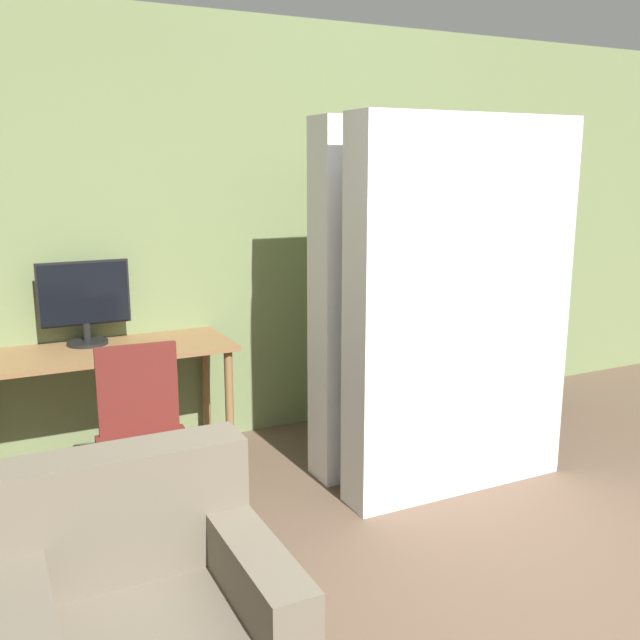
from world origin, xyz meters
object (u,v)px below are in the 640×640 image
(bookshelf, at_px, (487,302))
(armchair, at_px, (143,631))
(mattress_near, at_px, (462,309))
(mattress_far, at_px, (418,297))
(office_chair, at_px, (146,460))
(monitor, at_px, (85,300))

(bookshelf, distance_m, armchair, 3.84)
(mattress_near, xyz_separation_m, mattress_far, (0.00, 0.41, -0.00))
(office_chair, bearing_deg, armchair, -103.34)
(office_chair, height_order, bookshelf, bookshelf)
(office_chair, height_order, mattress_far, mattress_far)
(monitor, relative_size, mattress_far, 0.25)
(armchair, bearing_deg, mattress_far, 35.15)
(monitor, relative_size, mattress_near, 0.25)
(bookshelf, distance_m, mattress_far, 1.43)
(monitor, xyz_separation_m, bookshelf, (2.96, 0.01, -0.27))
(monitor, distance_m, armchair, 2.27)
(monitor, distance_m, mattress_far, 1.94)
(armchair, bearing_deg, bookshelf, 34.59)
(bookshelf, height_order, mattress_near, mattress_near)
(mattress_near, relative_size, mattress_far, 1.00)
(bookshelf, relative_size, mattress_far, 0.78)
(monitor, bearing_deg, armchair, -94.93)
(monitor, height_order, office_chair, monitor)
(office_chair, relative_size, bookshelf, 0.57)
(office_chair, distance_m, armchair, 1.28)
(office_chair, distance_m, mattress_far, 1.81)
(mattress_near, relative_size, armchair, 2.40)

